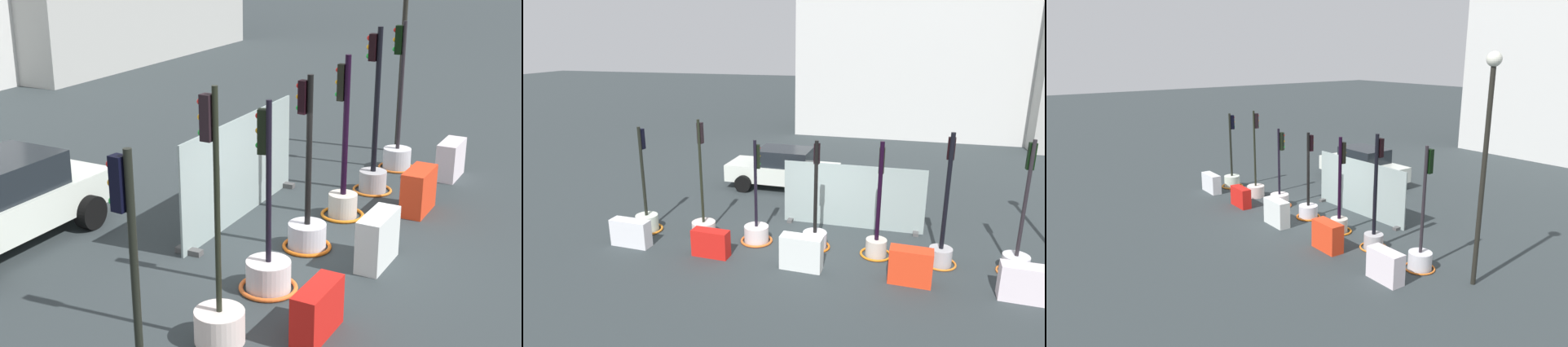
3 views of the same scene
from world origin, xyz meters
The scene contains 16 objects.
ground_plane centered at (0.00, 0.00, 0.00)m, with size 120.00×120.00×0.00m, color #2F3638.
traffic_light_0 centered at (-5.27, -0.01, 0.46)m, with size 0.94×0.94×3.29m.
traffic_light_1 centered at (-3.38, 0.06, 0.53)m, with size 0.71×0.71×3.58m.
traffic_light_2 centered at (-1.72, 0.13, 0.41)m, with size 0.95×0.95×3.07m.
traffic_light_3 centered at (0.01, 0.20, 0.46)m, with size 0.89×0.89×3.14m.
traffic_light_4 centered at (1.74, 0.17, 0.57)m, with size 0.87×0.87×3.23m.
traffic_light_5 centered at (3.43, 0.11, 0.69)m, with size 0.86×0.86×3.57m.
traffic_light_6 centered at (5.24, 0.09, 0.56)m, with size 0.87×0.87×3.50m.
construction_barrier_0 centered at (-5.12, -1.10, 0.39)m, with size 1.17×0.43×0.79m.
construction_barrier_1 centered at (-2.63, -1.08, 0.38)m, with size 1.04×0.41×0.76m.
construction_barrier_2 centered at (-0.07, -1.13, 0.46)m, with size 1.10×0.45×0.92m.
construction_barrier_3 centered at (2.66, -1.11, 0.45)m, with size 1.05×0.49×0.90m.
construction_barrier_4 centered at (5.14, -1.21, 0.43)m, with size 1.04×0.47×0.86m.
car_white_van centered at (-2.30, 5.17, 0.80)m, with size 4.39×2.15×1.61m.
street_lamp_post centered at (6.67, 0.50, 3.82)m, with size 0.36×0.36×5.90m.
site_fence_panel centered at (0.84, 1.96, 0.98)m, with size 4.40×0.50×2.04m.
Camera 3 is at (12.99, -9.84, 5.91)m, focal length 32.80 mm.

